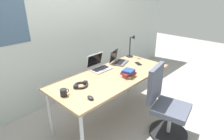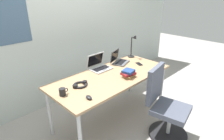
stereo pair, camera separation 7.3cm
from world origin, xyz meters
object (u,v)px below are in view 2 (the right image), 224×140
cell_phone (139,64)px  office_chair (165,109)px  laptop_front_left (119,60)px  book_stack (129,73)px  laptop_back_left (99,66)px  headphones (80,85)px  desk_lamp (133,47)px  computer_mouse (89,97)px  coffee_mug (63,92)px

cell_phone → office_chair: (-0.35, -0.72, -0.35)m
laptop_front_left → office_chair: (-0.17, -1.00, -0.39)m
laptop_front_left → book_stack: (-0.31, -0.46, 0.01)m
laptop_front_left → laptop_back_left: size_ratio=1.12×
laptop_back_left → headphones: laptop_back_left is taller
cell_phone → office_chair: 0.87m
desk_lamp → office_chair: size_ratio=0.41×
headphones → office_chair: office_chair is taller
computer_mouse → headphones: bearing=77.5°
desk_lamp → book_stack: size_ratio=1.90×
desk_lamp → computer_mouse: 1.53m
desk_lamp → computer_mouse: desk_lamp is taller
computer_mouse → headphones: headphones is taller
laptop_back_left → book_stack: size_ratio=1.48×
computer_mouse → cell_phone: computer_mouse is taller
desk_lamp → headphones: size_ratio=1.87×
laptop_back_left → headphones: size_ratio=1.46×
laptop_front_left → computer_mouse: (-1.05, -0.51, -0.03)m
cell_phone → coffee_mug: size_ratio=1.20×
laptop_front_left → coffee_mug: bearing=-168.8°
office_chair → book_stack: bearing=104.5°
laptop_back_left → book_stack: 0.51m
laptop_front_left → book_stack: bearing=-123.7°
cell_phone → book_stack: (-0.49, -0.19, 0.05)m
computer_mouse → coffee_mug: coffee_mug is taller
laptop_back_left → cell_phone: (0.59, -0.31, -0.04)m
desk_lamp → cell_phone: bearing=-122.7°
coffee_mug → laptop_front_left: bearing=11.2°
computer_mouse → desk_lamp: bearing=28.1°
laptop_front_left → computer_mouse: laptop_front_left is taller
coffee_mug → cell_phone: bearing=-1.4°
cell_phone → headphones: size_ratio=0.64×
headphones → coffee_mug: (-0.28, -0.04, 0.03)m
laptop_front_left → laptop_back_left: (-0.40, 0.04, 0.00)m
desk_lamp → cell_phone: size_ratio=2.94×
computer_mouse → coffee_mug: size_ratio=0.85×
desk_lamp → coffee_mug: bearing=-170.8°
office_chair → laptop_back_left: bearing=102.6°
desk_lamp → laptop_front_left: desk_lamp is taller
desk_lamp → cell_phone: (-0.19, -0.29, -0.19)m
cell_phone → book_stack: bearing=-134.5°
computer_mouse → laptop_front_left: bearing=33.6°
cell_phone → desk_lamp: bearing=81.9°
headphones → coffee_mug: 0.28m
desk_lamp → laptop_front_left: size_ratio=1.14×
computer_mouse → book_stack: book_stack is taller
book_stack → computer_mouse: bearing=-176.2°
desk_lamp → office_chair: bearing=-118.2°
headphones → laptop_front_left: bearing=11.8°
headphones → book_stack: size_ratio=1.02×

